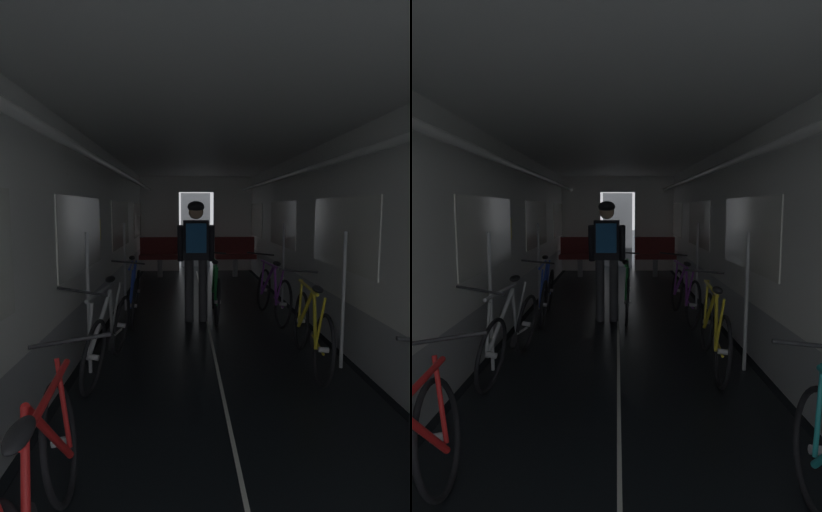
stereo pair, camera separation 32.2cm
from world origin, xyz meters
The scene contains 10 objects.
train_car_shell centered at (0.00, 3.60, 1.70)m, with size 3.14×12.34×2.57m.
bench_seat_far_left centered at (-0.90, 8.07, 0.57)m, with size 0.98×0.51×0.95m.
bench_seat_far_right centered at (0.90, 8.07, 0.57)m, with size 0.98×0.51×0.95m.
bicycle_blue centered at (-1.05, 4.09, 0.38)m, with size 0.44×1.69×0.95m.
bicycle_red centered at (-0.99, -0.27, 0.38)m, with size 0.44×1.69×0.96m.
bicycle_silver centered at (-1.09, 2.12, 0.38)m, with size 0.49×1.69×0.96m.
bicycle_yellow centered at (0.98, 2.19, 0.38)m, with size 0.44×1.69×0.95m.
bicycle_purple centered at (0.97, 4.07, 0.38)m, with size 0.44×1.69×0.95m.
person_cyclist_aisle centered at (-0.16, 3.96, 1.07)m, with size 0.53×0.39×1.73m.
bicycle_green_in_aisle centered at (0.14, 4.23, 0.38)m, with size 0.44×1.69×0.94m.
Camera 1 is at (-0.34, -2.01, 1.62)m, focal length 29.69 mm.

